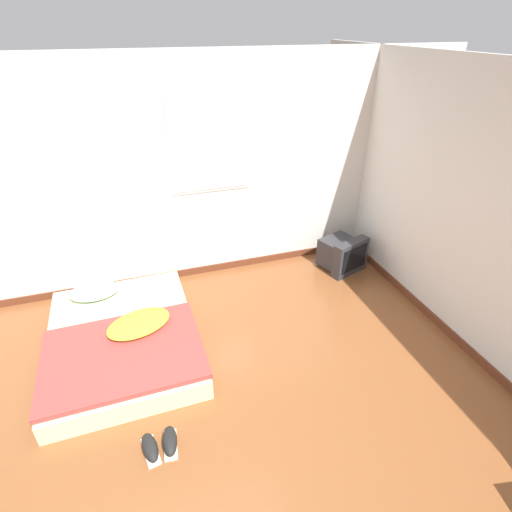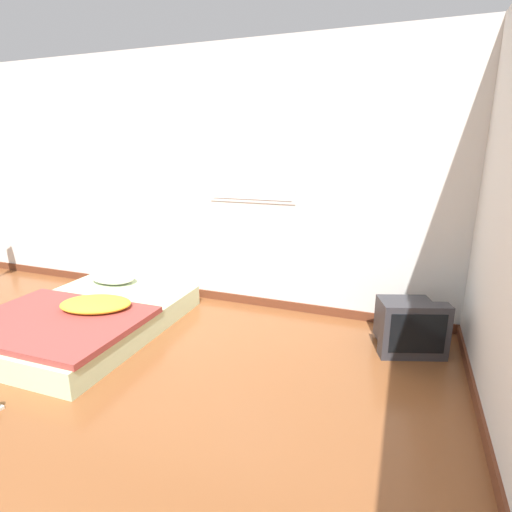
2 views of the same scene
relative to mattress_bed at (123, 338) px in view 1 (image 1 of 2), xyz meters
The scene contains 5 objects.
ground_plane 1.60m from the mattress_bed, 81.55° to the right, with size 20.00×20.00×0.00m, color brown.
wall_back 1.66m from the mattress_bed, 77.97° to the left, with size 8.38×0.08×2.60m.
mattress_bed is the anchor object (origin of this frame).
crt_tv 2.86m from the mattress_bed, 13.60° to the left, with size 0.60×0.59×0.45m.
sneaker_pair 1.24m from the mattress_bed, 79.92° to the right, with size 0.29×0.28×0.10m.
Camera 1 is at (0.09, -1.64, 2.84)m, focal length 28.00 mm.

